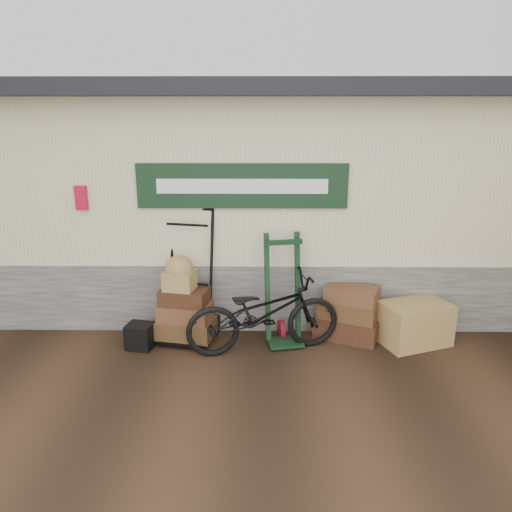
{
  "coord_description": "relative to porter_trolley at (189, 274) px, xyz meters",
  "views": [
    {
      "loc": [
        -0.06,
        -5.15,
        2.86
      ],
      "look_at": [
        -0.13,
        0.9,
        1.07
      ],
      "focal_mm": 35.0,
      "sensor_mm": 36.0,
      "label": 1
    }
  ],
  "objects": [
    {
      "name": "wicker_hamper",
      "position": [
        2.85,
        -0.19,
        -0.58
      ],
      "size": [
        0.96,
        0.79,
        0.54
      ],
      "primitive_type": "cube",
      "rotation": [
        0.0,
        0.0,
        0.36
      ],
      "color": "olive",
      "rests_on": "ground"
    },
    {
      "name": "bicycle",
      "position": [
        0.94,
        -0.41,
        -0.3
      ],
      "size": [
        1.08,
        1.99,
        1.1
      ],
      "primitive_type": "imported",
      "rotation": [
        0.0,
        0.0,
        1.8
      ],
      "color": "black",
      "rests_on": "ground"
    },
    {
      "name": "station_building",
      "position": [
        0.97,
        1.9,
        0.76
      ],
      "size": [
        14.4,
        4.1,
        3.2
      ],
      "color": "#4C4C47",
      "rests_on": "ground"
    },
    {
      "name": "black_trunk",
      "position": [
        -0.58,
        -0.36,
        -0.69
      ],
      "size": [
        0.36,
        0.33,
        0.32
      ],
      "primitive_type": "cube",
      "rotation": [
        0.0,
        0.0,
        -0.2
      ],
      "color": "black",
      "rests_on": "ground"
    },
    {
      "name": "ground",
      "position": [
        0.98,
        -0.83,
        -0.85
      ],
      "size": [
        80.0,
        80.0,
        0.0
      ],
      "primitive_type": "plane",
      "color": "black",
      "rests_on": "ground"
    },
    {
      "name": "suitcase_stack",
      "position": [
        2.04,
        -0.02,
        -0.5
      ],
      "size": [
        0.94,
        0.79,
        0.71
      ],
      "primitive_type": null,
      "rotation": [
        0.0,
        0.0,
        -0.42
      ],
      "color": "black",
      "rests_on": "ground"
    },
    {
      "name": "green_barrow",
      "position": [
        1.19,
        -0.15,
        -0.15
      ],
      "size": [
        0.58,
        0.52,
        1.4
      ],
      "primitive_type": null,
      "rotation": [
        0.0,
        0.0,
        0.19
      ],
      "color": "black",
      "rests_on": "ground"
    },
    {
      "name": "porter_trolley",
      "position": [
        0.0,
        0.0,
        0.0
      ],
      "size": [
        0.96,
        0.8,
        1.7
      ],
      "primitive_type": null,
      "rotation": [
        0.0,
        0.0,
        -0.2
      ],
      "color": "black",
      "rests_on": "ground"
    }
  ]
}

